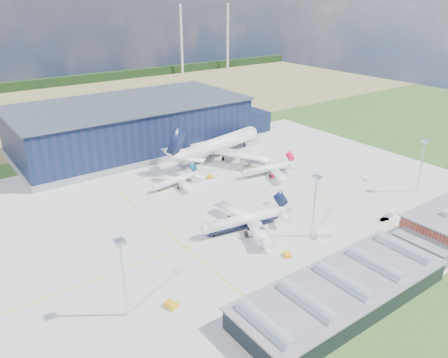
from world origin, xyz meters
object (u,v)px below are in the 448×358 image
car_b (385,219)px  gse_van_a (323,235)px  airliner_navy (242,215)px  airliner_red (267,165)px  light_mast_east (422,157)px  light_mast_west (122,266)px  light_mast_center (315,196)px  hangar (136,127)px  gse_tug_b (287,255)px  airliner_regional (174,178)px  gse_van_b (198,179)px  gse_van_c (393,213)px  gse_tug_c (210,177)px  gse_cart_a (367,179)px  gse_tug_a (171,305)px  airstair (263,245)px  airliner_widebody (219,137)px  gse_cart_b (152,167)px  car_a (425,221)px

car_b → gse_van_a: bearing=89.5°
airliner_navy → airliner_red: bearing=-131.4°
light_mast_east → airliner_red: 66.65m
light_mast_west → light_mast_center: 70.00m
hangar → light_mast_center: size_ratio=6.30×
gse_tug_b → gse_van_a: gse_van_a is taller
airliner_red → airliner_regional: bearing=-10.5°
light_mast_center → gse_van_b: bearing=95.0°
gse_van_c → gse_tug_c: bearing=22.6°
light_mast_west → airliner_red: bearing=28.8°
gse_cart_a → car_b: (-26.97, -28.10, -0.09)m
gse_tug_a → gse_van_c: (95.64, -3.62, 0.34)m
gse_tug_a → gse_van_b: size_ratio=0.67×
airstair → gse_tug_a: bearing=-156.5°
hangar → gse_tug_b: (-8.88, -129.33, -10.98)m
light_mast_east → gse_van_c: bearing=-164.7°
light_mast_center → gse_tug_c: light_mast_center is taller
airliner_navy → gse_tug_c: airliner_navy is taller
gse_tug_b → gse_cart_a: size_ratio=0.90×
light_mast_west → gse_cart_a: 129.95m
airliner_red → airliner_widebody: (-4.09, 33.00, 6.15)m
light_mast_east → gse_van_c: (-28.32, -7.77, -14.34)m
airliner_navy → airliner_red: airliner_navy is taller
gse_van_a → airstair: airstair is taller
gse_tug_a → gse_van_b: 86.86m
airliner_red → gse_cart_b: airliner_red is taller
light_mast_center → gse_tug_c: bearing=89.3°
light_mast_west → gse_tug_b: bearing=-4.8°
car_b → gse_cart_b: bearing=34.1°
gse_tug_b → gse_van_c: gse_van_c is taller
light_mast_west → gse_tug_a: size_ratio=6.38×
light_mast_center → airliner_red: light_mast_center is taller
gse_van_a → gse_van_c: (34.25, -4.48, -0.11)m
light_mast_east → gse_van_c: size_ratio=5.06×
airliner_red → car_a: bearing=111.6°
light_mast_west → gse_van_c: size_ratio=5.06×
car_b → airstair: bearing=86.6°
airliner_red → gse_tug_a: bearing=41.8°
light_mast_east → airstair: light_mast_east is taller
gse_tug_c → car_a: size_ratio=1.00×
airstair → car_b: (50.15, -11.55, -1.03)m
gse_cart_b → car_a: (56.76, -110.00, -0.01)m
light_mast_center → airliner_red: 58.51m
gse_tug_a → gse_van_a: 61.39m
light_mast_center → car_b: light_mast_center is taller
airliner_red → gse_van_b: size_ratio=5.58×
hangar → light_mast_east: size_ratio=6.30×
airliner_regional → gse_van_b: bearing=163.9°
airliner_regional → gse_tug_b: 70.62m
light_mast_east → airliner_regional: light_mast_east is taller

